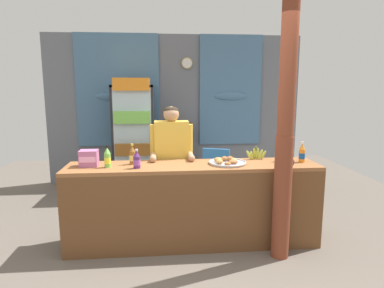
{
  "coord_description": "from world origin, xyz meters",
  "views": [
    {
      "loc": [
        -0.27,
        -3.24,
        1.8
      ],
      "look_at": [
        0.09,
        0.63,
        1.13
      ],
      "focal_mm": 30.98,
      "sensor_mm": 36.0,
      "label": 1
    }
  ],
  "objects_px": {
    "bottle_shelf_rack": "(180,153)",
    "plastic_lawn_chair": "(217,170)",
    "soda_bottle_iced_tea": "(132,156)",
    "soda_bottle_lime_soda": "(107,158)",
    "timber_post": "(285,142)",
    "soda_bottle_orange_soda": "(302,154)",
    "banana_bunch": "(256,154)",
    "stall_counter": "(194,199)",
    "snack_box_wafer": "(89,158)",
    "pastry_tray": "(227,162)",
    "shopkeeper": "(172,153)",
    "soda_bottle_grape_soda": "(137,160)",
    "drink_fridge": "(134,130)",
    "soda_bottle_water": "(287,150)"
  },
  "relations": [
    {
      "from": "soda_bottle_orange_soda",
      "to": "pastry_tray",
      "type": "relative_size",
      "value": 0.56
    },
    {
      "from": "drink_fridge",
      "to": "snack_box_wafer",
      "type": "bearing_deg",
      "value": -99.04
    },
    {
      "from": "drink_fridge",
      "to": "soda_bottle_water",
      "type": "xyz_separation_m",
      "value": [
        1.94,
        -2.01,
        0.0
      ]
    },
    {
      "from": "soda_bottle_orange_soda",
      "to": "banana_bunch",
      "type": "distance_m",
      "value": 0.52
    },
    {
      "from": "soda_bottle_water",
      "to": "banana_bunch",
      "type": "bearing_deg",
      "value": 161.44
    },
    {
      "from": "soda_bottle_water",
      "to": "soda_bottle_iced_tea",
      "type": "height_order",
      "value": "soda_bottle_water"
    },
    {
      "from": "timber_post",
      "to": "soda_bottle_lime_soda",
      "type": "height_order",
      "value": "timber_post"
    },
    {
      "from": "plastic_lawn_chair",
      "to": "shopkeeper",
      "type": "relative_size",
      "value": 0.55
    },
    {
      "from": "bottle_shelf_rack",
      "to": "soda_bottle_orange_soda",
      "type": "xyz_separation_m",
      "value": [
        1.29,
        -2.36,
        0.44
      ]
    },
    {
      "from": "stall_counter",
      "to": "snack_box_wafer",
      "type": "xyz_separation_m",
      "value": [
        -1.15,
        0.14,
        0.45
      ]
    },
    {
      "from": "bottle_shelf_rack",
      "to": "stall_counter",
      "type": "bearing_deg",
      "value": -89.42
    },
    {
      "from": "soda_bottle_grape_soda",
      "to": "banana_bunch",
      "type": "bearing_deg",
      "value": 12.84
    },
    {
      "from": "stall_counter",
      "to": "soda_bottle_water",
      "type": "xyz_separation_m",
      "value": [
        1.11,
        0.2,
        0.49
      ]
    },
    {
      "from": "drink_fridge",
      "to": "bottle_shelf_rack",
      "type": "xyz_separation_m",
      "value": [
        0.8,
        0.27,
        -0.47
      ]
    },
    {
      "from": "pastry_tray",
      "to": "bottle_shelf_rack",
      "type": "bearing_deg",
      "value": 99.77
    },
    {
      "from": "soda_bottle_water",
      "to": "stall_counter",
      "type": "bearing_deg",
      "value": -169.69
    },
    {
      "from": "stall_counter",
      "to": "plastic_lawn_chair",
      "type": "xyz_separation_m",
      "value": [
        0.53,
        1.58,
        -0.08
      ]
    },
    {
      "from": "soda_bottle_orange_soda",
      "to": "soda_bottle_iced_tea",
      "type": "bearing_deg",
      "value": 177.73
    },
    {
      "from": "bottle_shelf_rack",
      "to": "plastic_lawn_chair",
      "type": "height_order",
      "value": "bottle_shelf_rack"
    },
    {
      "from": "timber_post",
      "to": "drink_fridge",
      "type": "bearing_deg",
      "value": 124.47
    },
    {
      "from": "snack_box_wafer",
      "to": "shopkeeper",
      "type": "bearing_deg",
      "value": 22.87
    },
    {
      "from": "stall_counter",
      "to": "soda_bottle_iced_tea",
      "type": "xyz_separation_m",
      "value": [
        -0.68,
        0.19,
        0.46
      ]
    },
    {
      "from": "timber_post",
      "to": "soda_bottle_orange_soda",
      "type": "bearing_deg",
      "value": 47.46
    },
    {
      "from": "plastic_lawn_chair",
      "to": "soda_bottle_iced_tea",
      "type": "bearing_deg",
      "value": -131.09
    },
    {
      "from": "soda_bottle_grape_soda",
      "to": "snack_box_wafer",
      "type": "xyz_separation_m",
      "value": [
        -0.53,
        0.14,
        0.0
      ]
    },
    {
      "from": "bottle_shelf_rack",
      "to": "soda_bottle_lime_soda",
      "type": "xyz_separation_m",
      "value": [
        -0.91,
        -2.41,
        0.44
      ]
    },
    {
      "from": "drink_fridge",
      "to": "soda_bottle_orange_soda",
      "type": "bearing_deg",
      "value": -45.17
    },
    {
      "from": "shopkeeper",
      "to": "soda_bottle_iced_tea",
      "type": "relative_size",
      "value": 6.69
    },
    {
      "from": "bottle_shelf_rack",
      "to": "soda_bottle_iced_tea",
      "type": "height_order",
      "value": "soda_bottle_iced_tea"
    },
    {
      "from": "shopkeeper",
      "to": "pastry_tray",
      "type": "relative_size",
      "value": 3.68
    },
    {
      "from": "bottle_shelf_rack",
      "to": "timber_post",
      "type": "bearing_deg",
      "value": -71.63
    },
    {
      "from": "soda_bottle_iced_tea",
      "to": "soda_bottle_lime_soda",
      "type": "xyz_separation_m",
      "value": [
        -0.26,
        -0.12,
        0.01
      ]
    },
    {
      "from": "drink_fridge",
      "to": "bottle_shelf_rack",
      "type": "bearing_deg",
      "value": 18.5
    },
    {
      "from": "soda_bottle_iced_tea",
      "to": "soda_bottle_orange_soda",
      "type": "height_order",
      "value": "soda_bottle_orange_soda"
    },
    {
      "from": "banana_bunch",
      "to": "soda_bottle_water",
      "type": "bearing_deg",
      "value": -18.56
    },
    {
      "from": "soda_bottle_grape_soda",
      "to": "pastry_tray",
      "type": "bearing_deg",
      "value": 6.24
    },
    {
      "from": "soda_bottle_grape_soda",
      "to": "soda_bottle_lime_soda",
      "type": "height_order",
      "value": "soda_bottle_lime_soda"
    },
    {
      "from": "plastic_lawn_chair",
      "to": "banana_bunch",
      "type": "xyz_separation_m",
      "value": [
        0.25,
        -1.26,
        0.51
      ]
    },
    {
      "from": "shopkeeper",
      "to": "soda_bottle_grape_soda",
      "type": "xyz_separation_m",
      "value": [
        -0.39,
        -0.53,
        0.04
      ]
    },
    {
      "from": "soda_bottle_grape_soda",
      "to": "soda_bottle_orange_soda",
      "type": "xyz_separation_m",
      "value": [
        1.88,
        0.12,
        0.01
      ]
    },
    {
      "from": "bottle_shelf_rack",
      "to": "banana_bunch",
      "type": "height_order",
      "value": "bottle_shelf_rack"
    },
    {
      "from": "soda_bottle_lime_soda",
      "to": "snack_box_wafer",
      "type": "distance_m",
      "value": 0.23
    },
    {
      "from": "bottle_shelf_rack",
      "to": "plastic_lawn_chair",
      "type": "distance_m",
      "value": 1.06
    },
    {
      "from": "plastic_lawn_chair",
      "to": "soda_bottle_iced_tea",
      "type": "distance_m",
      "value": 1.92
    },
    {
      "from": "shopkeeper",
      "to": "snack_box_wafer",
      "type": "distance_m",
      "value": 1.0
    },
    {
      "from": "bottle_shelf_rack",
      "to": "snack_box_wafer",
      "type": "xyz_separation_m",
      "value": [
        -1.13,
        -2.33,
        0.43
      ]
    },
    {
      "from": "shopkeeper",
      "to": "bottle_shelf_rack",
      "type": "bearing_deg",
      "value": 83.99
    },
    {
      "from": "stall_counter",
      "to": "soda_bottle_lime_soda",
      "type": "xyz_separation_m",
      "value": [
        -0.94,
        0.06,
        0.47
      ]
    },
    {
      "from": "soda_bottle_water",
      "to": "soda_bottle_lime_soda",
      "type": "height_order",
      "value": "soda_bottle_water"
    },
    {
      "from": "plastic_lawn_chair",
      "to": "pastry_tray",
      "type": "bearing_deg",
      "value": -95.6
    }
  ]
}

